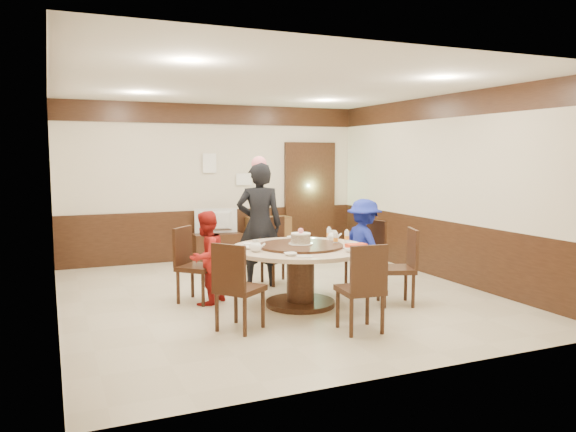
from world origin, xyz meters
name	(u,v)px	position (x,y,z in m)	size (l,w,h in m)	color
room	(276,216)	(0.01, 0.01, 1.08)	(6.00, 6.04, 2.84)	beige
banquet_table	(300,264)	(0.09, -0.60, 0.53)	(1.75, 1.75, 0.78)	black
chair_0	(365,267)	(1.32, -0.12, 0.30)	(0.53, 0.52, 0.97)	black
chair_1	(278,263)	(0.30, 0.69, 0.30)	(0.49, 0.49, 0.97)	black
chair_2	(196,278)	(-1.08, 0.10, 0.30)	(0.62, 0.62, 0.97)	black
chair_3	(239,303)	(-0.94, -1.25, 0.30)	(0.62, 0.62, 0.97)	black
chair_4	(361,304)	(0.25, -1.81, 0.30)	(0.48, 0.49, 0.97)	black
chair_5	(397,281)	(1.25, -1.03, 0.30)	(0.57, 0.56, 0.97)	black
person_standing	(259,225)	(-0.01, 0.62, 0.90)	(0.65, 0.43, 1.79)	black
person_red	(206,258)	(-0.98, -0.05, 0.60)	(0.58, 0.45, 1.19)	#A61A16
person_blue	(364,245)	(1.25, -0.20, 0.64)	(0.83, 0.48, 1.29)	#18269E
birthday_cake	(301,238)	(0.11, -0.56, 0.85)	(0.31, 0.31, 0.21)	white
teapot_left	(255,247)	(-0.55, -0.72, 0.81)	(0.17, 0.15, 0.13)	white
teapot_right	(333,237)	(0.70, -0.33, 0.81)	(0.17, 0.15, 0.13)	white
bowl_0	(249,245)	(-0.49, -0.28, 0.77)	(0.15, 0.15, 0.04)	white
bowl_1	(350,250)	(0.47, -1.17, 0.77)	(0.13, 0.13, 0.04)	white
bowl_2	(290,254)	(-0.27, -1.11, 0.77)	(0.14, 0.14, 0.03)	white
bowl_3	(352,244)	(0.73, -0.78, 0.77)	(0.15, 0.15, 0.05)	white
bowl_4	(246,248)	(-0.60, -0.49, 0.77)	(0.15, 0.15, 0.04)	white
bowl_5	(292,238)	(0.24, 0.02, 0.77)	(0.14, 0.14, 0.04)	white
saucer_near	(304,256)	(-0.16, -1.25, 0.76)	(0.18, 0.18, 0.01)	white
saucer_far	(315,239)	(0.54, -0.10, 0.76)	(0.18, 0.18, 0.01)	white
shrimp_platter	(356,247)	(0.66, -1.00, 0.78)	(0.30, 0.20, 0.06)	white
bottle_0	(336,239)	(0.57, -0.64, 0.83)	(0.06, 0.06, 0.16)	white
bottle_1	(347,237)	(0.78, -0.55, 0.83)	(0.06, 0.06, 0.16)	white
bottle_2	(329,234)	(0.69, -0.21, 0.83)	(0.06, 0.06, 0.16)	white
tv_stand	(217,247)	(-0.05, 2.75, 0.25)	(0.85, 0.45, 0.50)	black
television	(216,221)	(-0.05, 2.75, 0.72)	(0.76, 0.10, 0.44)	gray
side_cabinet	(268,237)	(0.96, 2.78, 0.38)	(0.80, 0.40, 0.75)	brown
thermos	(265,207)	(0.90, 2.78, 0.94)	(0.15, 0.15, 0.38)	silver
notice_left	(210,163)	(-0.10, 2.96, 1.75)	(0.25, 0.00, 0.35)	white
notice_right	(244,179)	(0.55, 2.96, 1.45)	(0.30, 0.00, 0.22)	white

